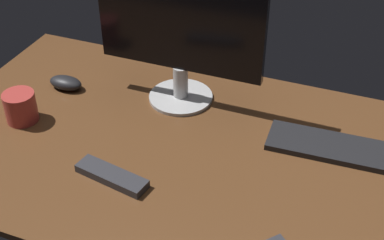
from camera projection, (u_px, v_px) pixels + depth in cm
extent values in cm
cube|color=brown|center=(180.00, 149.00, 143.45)|extent=(140.00, 84.00, 2.00)
cylinder|color=#BBBBBB|center=(181.00, 97.00, 160.79)|extent=(19.10, 19.10, 1.07)
cylinder|color=#BBBBBB|center=(181.00, 82.00, 157.53)|extent=(4.39, 4.39, 9.85)
cube|color=black|center=(180.00, 23.00, 146.24)|extent=(48.55, 2.74, 28.01)
cube|color=black|center=(343.00, 149.00, 140.61)|extent=(39.88, 13.62, 1.68)
ellipsoid|color=black|center=(66.00, 83.00, 164.55)|extent=(10.88, 6.23, 3.84)
cube|color=#2D2D33|center=(112.00, 176.00, 131.94)|extent=(19.92, 8.58, 2.16)
cylinder|color=#B23833|center=(21.00, 107.00, 149.88)|extent=(8.95, 8.95, 8.78)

